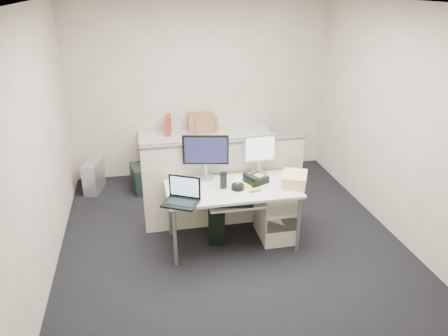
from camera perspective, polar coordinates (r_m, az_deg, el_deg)
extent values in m
cube|color=black|center=(5.32, 1.04, -9.72)|extent=(4.00, 4.50, 0.01)
cube|color=white|center=(4.46, 1.31, 20.83)|extent=(4.00, 4.50, 0.01)
cube|color=beige|center=(6.85, -3.01, 10.25)|extent=(4.00, 0.02, 2.70)
cube|color=beige|center=(2.78, 11.49, -10.87)|extent=(4.00, 0.02, 2.70)
cube|color=beige|center=(4.72, -23.26, 2.29)|extent=(0.02, 4.50, 2.70)
cube|color=beige|center=(5.49, 22.06, 5.27)|extent=(0.02, 4.50, 2.70)
cube|color=beige|center=(4.96, 1.10, -2.73)|extent=(1.50, 0.75, 0.03)
cylinder|color=slate|center=(4.77, -6.41, -9.08)|extent=(0.04, 0.04, 0.70)
cylinder|color=slate|center=(5.33, -7.10, -5.39)|extent=(0.04, 0.04, 0.70)
cylinder|color=slate|center=(5.05, 9.73, -7.31)|extent=(0.04, 0.04, 0.70)
cylinder|color=slate|center=(5.58, 7.39, -4.01)|extent=(0.04, 0.04, 0.70)
cube|color=beige|center=(4.85, 1.56, -4.65)|extent=(0.62, 0.32, 0.02)
cube|color=beige|center=(5.32, 6.77, -5.74)|extent=(0.40, 0.55, 0.65)
cube|color=beige|center=(5.42, 0.07, -2.28)|extent=(2.00, 0.06, 1.10)
cube|color=beige|center=(6.84, -2.43, 1.55)|extent=(2.00, 0.60, 0.72)
cube|color=black|center=(5.09, -2.41, 1.45)|extent=(0.57, 0.32, 0.54)
cube|color=#B7B7BC|center=(5.23, 4.64, 1.72)|extent=(0.41, 0.21, 0.49)
cube|color=black|center=(4.56, -5.75, -3.23)|extent=(0.44, 0.40, 0.27)
cylinder|color=black|center=(4.91, 1.80, -2.48)|extent=(0.18, 0.18, 0.06)
cube|color=black|center=(5.08, 4.22, -1.50)|extent=(0.30, 0.28, 0.08)
cube|color=silver|center=(5.09, 2.46, -1.79)|extent=(0.27, 0.30, 0.01)
cube|color=yellow|center=(4.99, 3.12, -2.33)|extent=(0.10, 0.10, 0.01)
cylinder|color=black|center=(4.92, -0.08, -1.68)|extent=(0.08, 0.08, 0.17)
ellipsoid|color=yellow|center=(4.87, 4.10, -2.90)|extent=(0.16, 0.06, 0.04)
cube|color=black|center=(5.02, 2.09, -2.16)|extent=(0.08, 0.11, 0.01)
cube|color=#F4C988|center=(5.08, 9.19, -1.42)|extent=(0.39, 0.42, 0.13)
cube|color=black|center=(4.79, 1.08, -4.67)|extent=(0.48, 0.24, 0.03)
cube|color=black|center=(5.34, -0.99, -6.67)|extent=(0.27, 0.51, 0.45)
cube|color=black|center=(6.56, -11.07, -1.42)|extent=(0.25, 0.45, 0.40)
cube|color=#B7B7BC|center=(6.75, -16.64, -1.00)|extent=(0.30, 0.52, 0.46)
cube|color=#876446|center=(6.78, -3.09, 5.85)|extent=(0.40, 0.30, 0.29)
cube|color=#876446|center=(6.79, -2.66, 5.75)|extent=(0.39, 0.33, 0.26)
cube|color=#A22527|center=(6.71, -7.31, 5.52)|extent=(0.12, 0.32, 0.29)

